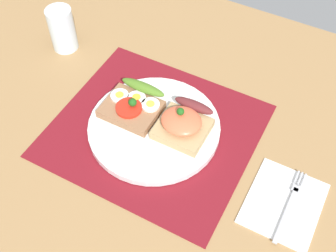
% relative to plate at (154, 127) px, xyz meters
% --- Properties ---
extents(ground_plane, '(1.20, 0.90, 0.03)m').
position_rel_plate_xyz_m(ground_plane, '(0.00, 0.00, -0.03)').
color(ground_plane, '#9F7749').
extents(placemat, '(0.38, 0.34, 0.00)m').
position_rel_plate_xyz_m(placemat, '(0.00, 0.00, -0.01)').
color(placemat, maroon).
rests_on(placemat, ground_plane).
extents(plate, '(0.25, 0.25, 0.01)m').
position_rel_plate_xyz_m(plate, '(0.00, 0.00, 0.00)').
color(plate, white).
rests_on(plate, placemat).
extents(sandwich_egg_tomato, '(0.11, 0.10, 0.04)m').
position_rel_plate_xyz_m(sandwich_egg_tomato, '(-0.05, 0.02, 0.02)').
color(sandwich_egg_tomato, '#956745').
rests_on(sandwich_egg_tomato, plate).
extents(sandwich_salmon, '(0.09, 0.10, 0.06)m').
position_rel_plate_xyz_m(sandwich_salmon, '(0.05, 0.02, 0.03)').
color(sandwich_salmon, tan).
rests_on(sandwich_salmon, plate).
extents(napkin, '(0.12, 0.14, 0.01)m').
position_rel_plate_xyz_m(napkin, '(0.27, -0.03, -0.01)').
color(napkin, white).
rests_on(napkin, ground_plane).
extents(fork, '(0.02, 0.15, 0.00)m').
position_rel_plate_xyz_m(fork, '(0.28, -0.03, -0.00)').
color(fork, '#B7B7BC').
rests_on(fork, napkin).
extents(drinking_glass, '(0.06, 0.06, 0.10)m').
position_rel_plate_xyz_m(drinking_glass, '(-0.29, 0.12, 0.04)').
color(drinking_glass, silver).
rests_on(drinking_glass, ground_plane).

